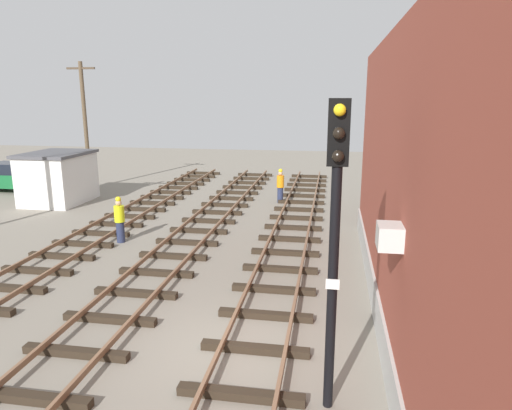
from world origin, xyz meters
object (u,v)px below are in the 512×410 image
Objects in this scene: control_hut at (58,177)px; parked_car_green at (13,177)px; signal_mast at (335,225)px; utility_pole_far at (85,124)px; track_worker_foreground at (120,220)px; track_worker_distant at (280,186)px.

control_hut is 0.90× the size of parked_car_green.
signal_mast is 26.01m from parked_car_green.
track_worker_foreground is (6.87, -10.12, -3.13)m from utility_pole_far.
signal_mast is at bearing -46.52° from track_worker_foreground.
control_hut reaches higher than track_worker_distant.
control_hut reaches higher than parked_car_green.
signal_mast is at bearing -45.19° from control_hut.
track_worker_foreground is (6.47, -6.12, -0.46)m from control_hut.
parked_car_green is at bearing 138.25° from signal_mast.
signal_mast reaches higher than parked_car_green.
track_worker_foreground is (10.99, -8.46, 0.03)m from parked_car_green.
control_hut is 12.13m from track_worker_distant.
utility_pole_far is 12.62m from track_worker_foreground.
track_worker_distant is at bearing 9.32° from control_hut.
signal_mast reaches higher than track_worker_foreground.
track_worker_distant reaches higher than parked_car_green.
parked_car_green is at bearing 142.40° from track_worker_foreground.
signal_mast is 24.24m from utility_pole_far.
signal_mast reaches higher than control_hut.
utility_pole_far reaches higher than track_worker_distant.
control_hut is 2.03× the size of track_worker_distant.
track_worker_distant is at bearing 99.50° from signal_mast.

